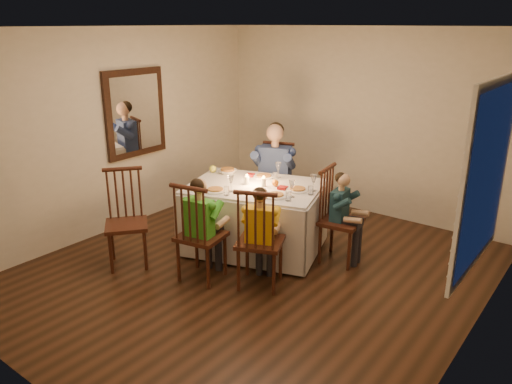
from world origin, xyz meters
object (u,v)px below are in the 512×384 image
Objects in this scene: child_green at (203,277)px; chair_near_right at (260,284)px; chair_end at (339,260)px; child_yellow at (260,284)px; chair_adult at (274,223)px; adult at (274,223)px; dining_table at (255,204)px; child_teal at (339,260)px; chair_extra at (130,264)px; serving_bowl at (228,172)px; chair_near_left at (203,277)px.

chair_near_right is at bearing -166.59° from child_green.
chair_end is 1.01× the size of child_yellow.
chair_adult is 0.00m from adult.
child_green is (0.00, -0.93, -0.58)m from dining_table.
child_yellow is at bearing 151.00° from chair_end.
chair_adult is at bearing 62.10° from child_teal.
chair_extra reaches higher than child_teal.
chair_end reaches higher than child_teal.
child_yellow is (0.59, 0.26, 0.00)m from child_green.
serving_bowl reaches higher than chair_adult.
chair_near_right is 5.10× the size of serving_bowl.
chair_adult is 5.10× the size of serving_bowl.
child_green is 1.07× the size of child_teal.
child_teal is at bearing -0.00° from chair_end.
chair_near_left and chair_near_right have the same top height.
adult reaches higher than chair_end.
serving_bowl is at bearing 88.50° from chair_end.
dining_table reaches higher than chair_near_left.
chair_near_left is at bearing -10.29° from child_green.
child_green reaches higher than chair_adult.
chair_adult is 1.00× the size of chair_near_right.
child_green is (-0.59, -0.26, 0.00)m from chair_near_right.
chair_near_right is at bearing -66.64° from dining_table.
chair_near_left is 1.50m from serving_bowl.
serving_bowl is (-0.28, -0.63, 0.84)m from adult.
chair_end is 1.00× the size of chair_extra.
chair_near_left is 1.04× the size of child_teal.
chair_adult is 1.01× the size of child_yellow.
chair_extra is 1.04× the size of child_teal.
child_green is at bearing 0.27° from chair_near_right.
child_yellow is at bearing -166.59° from chair_near_left.
chair_extra is (-0.88, -0.28, 0.00)m from chair_near_left.
serving_bowl is at bearing 145.54° from dining_table.
dining_table reaches higher than chair_extra.
chair_near_left is 1.61m from chair_end.
serving_bowl reaches higher than chair_end.
chair_end is 5.10× the size of serving_bowl.
chair_extra is 0.79× the size of adult.
chair_near_right is 0.64m from child_green.
chair_adult is 1.00× the size of chair_extra.
chair_near_left reaches higher than child_yellow.
child_yellow is at bearing -66.64° from dining_table.
chair_end is (0.98, 0.34, -0.58)m from dining_table.
chair_near_right is 1.66m from serving_bowl.
chair_end is at bearing 1.38° from dining_table.
dining_table is 1.19m from child_teal.
serving_bowl is at bearing 26.65° from chair_extra.
serving_bowl reaches higher than child_green.
chair_near_right is at bearing -30.38° from chair_extra.
dining_table is 1.65× the size of chair_extra.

